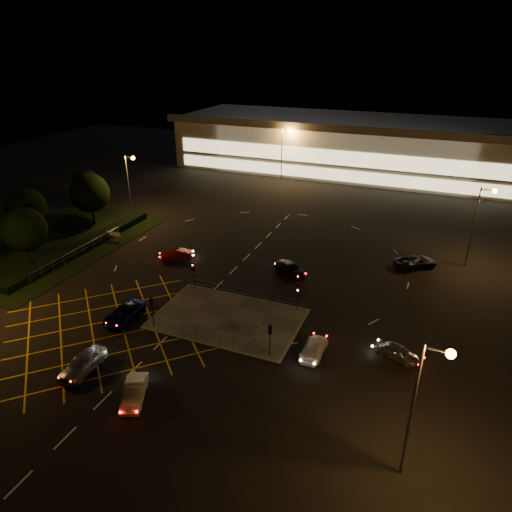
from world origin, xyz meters
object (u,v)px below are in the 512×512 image
at_px(signal_sw, 152,306).
at_px(car_queue_white, 134,392).
at_px(signal_se, 270,334).
at_px(car_east_grey, 416,262).
at_px(signal_ne, 298,291).
at_px(car_right_silver, 398,352).
at_px(car_near_silver, 83,363).
at_px(car_left_blue, 124,313).
at_px(car_approach_white, 314,348).
at_px(signal_nw, 193,271).
at_px(car_far_dkgrey, 290,269).
at_px(car_circ_red, 176,254).

xyz_separation_m(signal_sw, car_queue_white, (4.23, -8.96, -1.68)).
distance_m(signal_se, car_east_grey, 25.42).
distance_m(signal_ne, car_right_silver, 11.28).
height_order(car_near_silver, car_left_blue, car_near_silver).
xyz_separation_m(car_near_silver, car_east_grey, (24.11, 30.91, -0.06)).
distance_m(car_queue_white, car_east_grey, 36.87).
xyz_separation_m(car_east_grey, car_approach_white, (-6.82, -21.39, -0.09)).
bearing_deg(signal_nw, car_left_blue, -113.80).
distance_m(car_far_dkgrey, car_circ_red, 14.78).
relative_size(car_right_silver, car_approach_white, 0.86).
relative_size(signal_se, car_queue_white, 0.76).
xyz_separation_m(car_near_silver, car_left_blue, (-1.71, 7.79, -0.10)).
bearing_deg(signal_sw, signal_se, -180.00).
xyz_separation_m(signal_ne, car_east_grey, (10.32, 15.18, -1.64)).
bearing_deg(car_far_dkgrey, car_left_blue, 174.11).
height_order(signal_se, signal_nw, same).
bearing_deg(car_circ_red, car_right_silver, 38.13).
height_order(signal_ne, car_circ_red, signal_ne).
xyz_separation_m(signal_ne, car_queue_white, (-7.77, -16.95, -1.68)).
bearing_deg(signal_nw, car_far_dkgrey, 41.99).
relative_size(signal_nw, signal_ne, 1.00).
relative_size(signal_nw, car_circ_red, 0.82).
bearing_deg(car_approach_white, car_circ_red, -30.12).
bearing_deg(car_circ_red, car_near_silver, -21.21).
bearing_deg(signal_sw, car_right_silver, -169.96).
bearing_deg(signal_nw, car_right_silver, -10.17).
height_order(car_far_dkgrey, car_circ_red, car_far_dkgrey).
bearing_deg(signal_ne, signal_sw, -146.35).
height_order(signal_nw, car_queue_white, signal_nw).
bearing_deg(car_approach_white, signal_sw, 6.27).
xyz_separation_m(car_right_silver, car_east_grey, (-0.08, 19.20, 0.08)).
distance_m(signal_sw, signal_ne, 14.41).
distance_m(car_queue_white, car_left_blue, 11.87).
bearing_deg(signal_ne, car_right_silver, -21.13).
xyz_separation_m(car_near_silver, car_queue_white, (6.02, -1.22, -0.11)).
relative_size(signal_nw, car_near_silver, 0.68).
bearing_deg(car_left_blue, signal_ne, 24.02).
xyz_separation_m(car_far_dkgrey, car_approach_white, (6.86, -13.98, -0.02)).
xyz_separation_m(signal_se, car_approach_white, (3.50, 1.78, -1.73)).
height_order(car_far_dkgrey, car_right_silver, car_far_dkgrey).
bearing_deg(car_far_dkgrey, signal_se, -136.18).
height_order(car_left_blue, car_east_grey, car_east_grey).
xyz_separation_m(car_queue_white, car_circ_red, (-10.27, 23.09, -0.06)).
xyz_separation_m(signal_sw, car_right_silver, (22.40, 3.97, -1.72)).
height_order(car_queue_white, car_approach_white, car_queue_white).
relative_size(signal_se, car_circ_red, 0.82).
distance_m(signal_sw, car_circ_red, 15.47).
bearing_deg(car_circ_red, signal_sw, -9.05).
distance_m(signal_nw, car_left_blue, 8.83).
distance_m(signal_nw, car_east_grey, 27.05).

